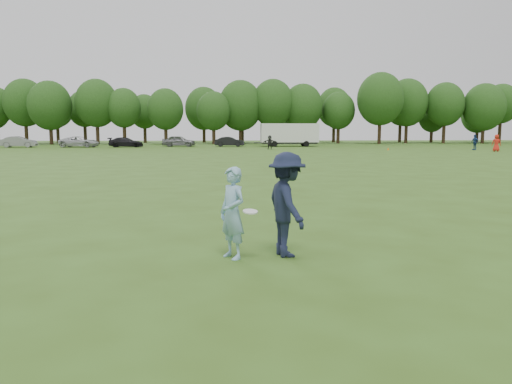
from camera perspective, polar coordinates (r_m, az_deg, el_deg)
ground at (r=9.13m, az=0.71°, el=-7.88°), size 200.00×200.00×0.00m
thrower at (r=9.16m, az=-2.70°, el=-2.41°), size 0.69×0.74×1.70m
defender at (r=9.33m, az=3.55°, el=-1.42°), size 1.01×1.40×1.96m
player_far_b at (r=63.42m, az=23.72°, el=5.22°), size 0.68×1.12×1.79m
player_far_c at (r=59.82m, az=25.78°, el=5.07°), size 1.08×0.95×1.85m
player_far_d at (r=60.26m, az=1.58°, el=5.70°), size 1.63×0.78×1.68m
car_b at (r=73.50m, az=-25.48°, el=5.19°), size 4.61×2.01×1.47m
car_c at (r=71.12m, az=-19.52°, el=5.42°), size 5.45×3.07×1.44m
car_d at (r=69.57m, az=-14.65°, el=5.52°), size 4.57×1.89×1.32m
car_e at (r=70.35m, az=-8.81°, el=5.78°), size 4.74×2.33×1.55m
car_f at (r=69.65m, az=-3.03°, el=5.76°), size 4.26×1.83×1.37m
field_cone at (r=59.87m, az=14.87°, el=4.79°), size 0.28×0.28×0.30m
disc_in_play at (r=8.95m, az=-0.66°, el=-2.25°), size 0.30×0.29×0.08m
cargo_trailer at (r=70.41m, az=3.83°, el=6.66°), size 9.00×2.75×3.20m
treeline at (r=85.85m, az=-1.86°, el=9.75°), size 130.35×18.39×11.74m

